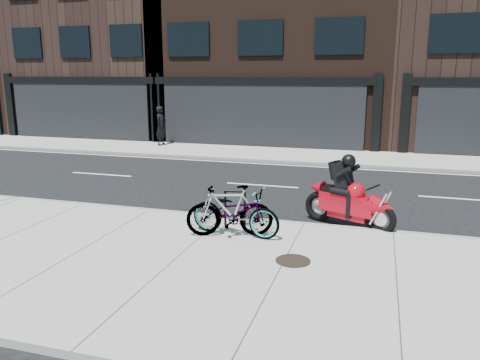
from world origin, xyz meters
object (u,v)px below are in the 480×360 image
(bicycle_front, at_px, (235,211))
(manhole_cover, at_px, (293,261))
(bicycle_rear, at_px, (230,211))
(bike_rack, at_px, (235,205))
(motorcycle, at_px, (353,199))
(pedestrian, at_px, (161,126))

(bicycle_front, height_order, manhole_cover, bicycle_front)
(bicycle_rear, distance_m, manhole_cover, 1.95)
(bike_rack, xyz_separation_m, motorcycle, (2.57, 0.98, 0.09))
(bicycle_rear, xyz_separation_m, pedestrian, (-7.32, 11.76, 0.39))
(bicycle_front, bearing_deg, manhole_cover, -120.46)
(bicycle_rear, bearing_deg, motorcycle, 106.26)
(bicycle_rear, distance_m, motorcycle, 2.99)
(bicycle_rear, bearing_deg, bike_rack, 169.95)
(bike_rack, bearing_deg, motorcycle, 20.94)
(motorcycle, bearing_deg, pedestrian, 158.51)
(bicycle_rear, relative_size, motorcycle, 0.84)
(bicycle_rear, bearing_deg, bicycle_front, 113.86)
(bicycle_front, height_order, motorcycle, motorcycle)
(bike_rack, xyz_separation_m, manhole_cover, (1.66, -1.70, -0.49))
(bike_rack, bearing_deg, bicycle_rear, -82.29)
(bicycle_front, relative_size, manhole_cover, 3.06)
(motorcycle, relative_size, pedestrian, 1.16)
(bike_rack, height_order, bicycle_rear, bicycle_rear)
(pedestrian, bearing_deg, bike_rack, -139.46)
(bicycle_front, distance_m, pedestrian, 13.84)
(motorcycle, xyz_separation_m, manhole_cover, (-0.91, -2.68, -0.58))
(bike_rack, xyz_separation_m, bicycle_rear, (0.09, -0.69, 0.06))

